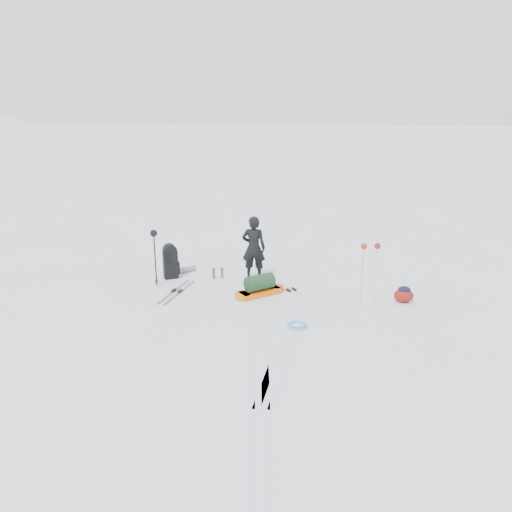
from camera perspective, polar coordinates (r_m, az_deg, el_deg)
The scene contains 13 objects.
ground at distance 12.53m, azimuth 0.27°, elevation -4.34°, with size 200.00×200.00×0.00m, color white.
ski_tracks at distance 13.32m, azimuth 3.16°, elevation -3.01°, with size 3.38×17.97×0.01m.
skier at distance 13.32m, azimuth -0.27°, elevation 0.94°, with size 0.63×0.42×1.74m, color black.
pulk_sled at distance 12.40m, azimuth 0.43°, elevation -3.59°, with size 1.33×1.14×0.52m.
expedition_rucksack at distance 13.75m, azimuth -9.52°, elevation -0.65°, with size 0.80×0.95×0.96m.
ski_poles_black at distance 13.00m, azimuth -11.57°, elevation 1.80°, with size 0.18×0.20×1.50m.
ski_poles_silver at distance 11.94m, azimuth 12.92°, elevation 0.34°, with size 0.46×0.20×1.47m.
touring_skis_grey at distance 12.79m, azimuth -9.02°, elevation -4.04°, with size 0.64×1.75×0.06m.
touring_skis_white at distance 12.73m, azimuth 4.05°, elevation -3.97°, with size 1.04×1.57×0.06m.
rope_coil at distance 10.83m, azimuth 4.75°, elevation -7.84°, with size 0.59×0.59×0.06m.
small_daypack at distance 12.48m, azimuth 16.53°, elevation -4.23°, with size 0.51×0.41×0.40m.
thermos_pair at distance 13.61m, azimuth -4.40°, elevation -1.98°, with size 0.31×0.18×0.30m.
stuff_sack at distance 12.60m, azimuth -0.26°, elevation -3.68°, with size 0.41×0.35×0.22m.
Camera 1 is at (0.81, -11.63, 4.59)m, focal length 35.00 mm.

